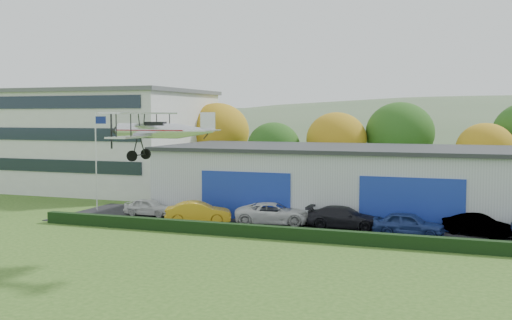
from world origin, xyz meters
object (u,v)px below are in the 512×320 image
(hangar, at_px, (419,182))
(office_block, at_px, (104,139))
(biplane, at_px, (157,129))
(car_0, at_px, (149,207))
(car_5, at_px, (477,225))
(car_1, at_px, (198,212))
(car_2, at_px, (274,213))
(car_3, at_px, (344,217))
(car_4, at_px, (409,224))
(flagpole, at_px, (97,152))

(hangar, relative_size, office_block, 1.97)
(biplane, bearing_deg, hangar, 56.97)
(car_0, bearing_deg, biplane, -147.53)
(hangar, relative_size, car_5, 9.64)
(hangar, height_order, car_1, hangar)
(hangar, relative_size, car_0, 10.41)
(car_0, height_order, biplane, biplane)
(car_5, bearing_deg, car_0, 113.48)
(car_0, bearing_deg, car_2, -90.23)
(car_1, xyz_separation_m, car_3, (10.24, 1.62, -0.03))
(office_block, distance_m, biplane, 34.95)
(car_4, xyz_separation_m, car_5, (4.15, 1.63, -0.07))
(hangar, height_order, car_4, hangar)
(car_3, distance_m, car_5, 8.60)
(car_1, distance_m, biplane, 13.69)
(car_2, height_order, car_4, car_4)
(car_1, distance_m, car_4, 14.70)
(hangar, relative_size, car_1, 8.65)
(office_block, height_order, car_4, office_block)
(car_3, distance_m, car_4, 4.62)
(flagpole, xyz_separation_m, car_5, (29.12, -0.64, -4.04))
(biplane, bearing_deg, car_5, 37.51)
(car_0, distance_m, car_1, 5.26)
(car_3, bearing_deg, flagpole, 86.20)
(car_1, bearing_deg, car_3, -102.97)
(flagpole, relative_size, car_2, 1.47)
(biplane, bearing_deg, car_4, 42.73)
(car_3, relative_size, car_5, 1.22)
(office_block, bearing_deg, car_4, -24.79)
(flagpole, bearing_deg, hangar, 13.51)
(car_0, bearing_deg, flagpole, 80.52)
(flagpole, height_order, car_0, flagpole)
(car_5, bearing_deg, car_2, 114.94)
(car_2, xyz_separation_m, car_4, (9.48, -1.10, 0.01))
(car_1, relative_size, car_5, 1.11)
(car_1, xyz_separation_m, car_2, (5.22, 1.46, -0.01))
(car_1, xyz_separation_m, car_4, (14.69, 0.36, -0.01))
(car_0, relative_size, car_3, 0.76)
(hangar, xyz_separation_m, car_0, (-19.59, -6.95, -1.94))
(flagpole, bearing_deg, office_block, 121.97)
(car_4, bearing_deg, car_5, -64.89)
(flagpole, relative_size, car_0, 2.05)
(car_0, relative_size, car_1, 0.83)
(flagpole, height_order, biplane, flagpole)
(car_1, height_order, biplane, biplane)
(hangar, bearing_deg, office_block, 167.99)
(hangar, height_order, car_5, hangar)
(car_5, relative_size, biplane, 0.64)
(car_3, bearing_deg, office_block, 62.97)
(car_0, height_order, car_4, car_4)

